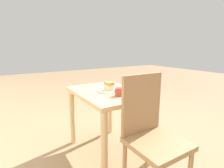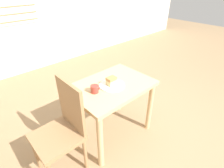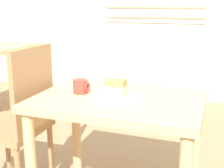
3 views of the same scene
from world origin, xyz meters
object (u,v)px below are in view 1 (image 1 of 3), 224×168
chair_near_window (151,132)px  plate (110,90)px  dining_table_near (108,102)px  cake_slice (109,86)px  coffee_mug (119,92)px

chair_near_window → plate: chair_near_window is taller
chair_near_window → plate: (0.62, -0.00, 0.20)m
dining_table_near → cake_slice: cake_slice is taller
chair_near_window → coffee_mug: 0.48m
chair_near_window → plate: bearing=90.0°
dining_table_near → chair_near_window: size_ratio=0.92×
dining_table_near → coffee_mug: coffee_mug is taller
cake_slice → chair_near_window: bearing=-179.1°
dining_table_near → chair_near_window: (-0.64, -0.02, -0.07)m
chair_near_window → cake_slice: chair_near_window is taller
chair_near_window → cake_slice: 0.67m
plate → coffee_mug: (-0.21, 0.03, 0.03)m
chair_near_window → dining_table_near: bearing=92.0°
coffee_mug → chair_near_window: bearing=-176.4°
plate → cake_slice: 0.05m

